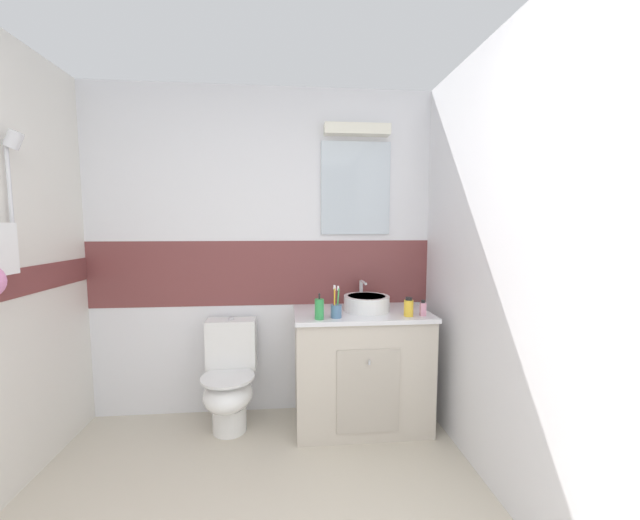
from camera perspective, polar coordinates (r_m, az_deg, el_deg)
The scene contains 9 objects.
wall_back_tiled at distance 2.86m, azimuth -8.63°, elevation 1.24°, with size 3.20×0.20×2.50m.
wall_right_plain at distance 1.99m, azimuth 30.72°, elevation -1.55°, with size 0.10×3.48×2.50m, color white.
vanity_cabinet at distance 2.79m, azimuth 6.39°, elevation -16.50°, with size 0.97×0.56×0.85m.
sink_basin at distance 2.68m, azimuth 7.33°, elevation -6.64°, with size 0.33×0.38×0.20m.
toilet at distance 2.82m, azimuth -14.06°, elevation -17.79°, with size 0.37×0.50×0.79m.
toothbrush_cup at distance 2.45m, azimuth 2.55°, elevation -7.78°, with size 0.07×0.07×0.22m.
soap_dispenser at distance 2.40m, azimuth -0.11°, elevation -7.72°, with size 0.06×0.06×0.18m.
perfume_flask_small at distance 2.59m, azimuth 15.93°, elevation -7.33°, with size 0.04×0.03×0.11m.
lotion_bottle_short at distance 2.56m, azimuth 13.79°, elevation -7.27°, with size 0.06×0.06×0.13m.
Camera 1 is at (0.18, -0.40, 1.47)m, focal length 20.30 mm.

